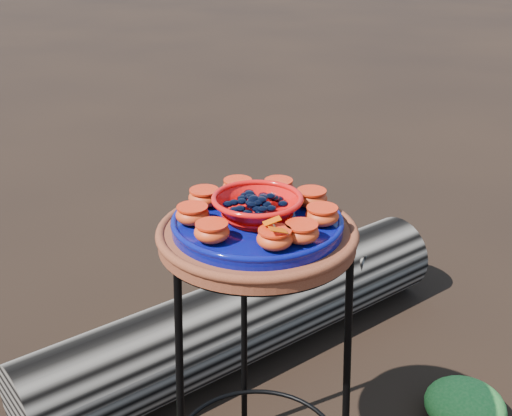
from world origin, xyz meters
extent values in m
cylinder|color=#5A2512|center=(0.00, 0.00, 0.72)|extent=(0.41, 0.41, 0.03)
cylinder|color=#08004F|center=(0.00, 0.00, 0.74)|extent=(0.35, 0.35, 0.02)
ellipsoid|color=red|center=(0.01, -0.13, 0.77)|extent=(0.07, 0.07, 0.04)
ellipsoid|color=red|center=(0.06, -0.11, 0.77)|extent=(0.07, 0.07, 0.04)
ellipsoid|color=red|center=(0.12, -0.05, 0.77)|extent=(0.07, 0.07, 0.04)
ellipsoid|color=red|center=(0.12, 0.04, 0.77)|extent=(0.07, 0.07, 0.04)
ellipsoid|color=red|center=(0.07, 0.11, 0.77)|extent=(0.07, 0.07, 0.04)
ellipsoid|color=red|center=(-0.02, 0.13, 0.77)|extent=(0.07, 0.07, 0.04)
ellipsoid|color=red|center=(-0.10, 0.08, 0.77)|extent=(0.07, 0.07, 0.04)
ellipsoid|color=red|center=(-0.13, 0.00, 0.77)|extent=(0.07, 0.07, 0.04)
ellipsoid|color=red|center=(-0.10, -0.08, 0.77)|extent=(0.07, 0.07, 0.04)
ellipsoid|color=#1A6E22|center=(0.62, 0.16, 0.06)|extent=(0.23, 0.23, 0.11)
ellipsoid|color=#1A6E22|center=(-0.23, 0.55, 0.08)|extent=(0.32, 0.32, 0.16)
camera|label=1|loc=(-0.19, -1.16, 1.31)|focal=45.00mm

